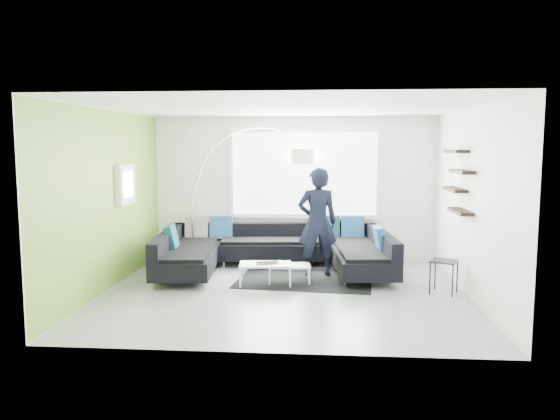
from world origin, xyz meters
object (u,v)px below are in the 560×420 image
object	(u,v)px
person	(317,222)
laptop	(268,263)
side_table	(444,277)
arc_lamp	(192,195)
coffee_table	(277,273)
sectional_sofa	(275,252)

from	to	relation	value
person	laptop	world-z (taller)	person
side_table	laptop	world-z (taller)	side_table
laptop	arc_lamp	bearing A→B (deg)	116.73
side_table	coffee_table	bearing A→B (deg)	171.19
person	coffee_table	bearing A→B (deg)	32.91
person	laptop	xyz separation A→B (m)	(-0.78, -0.74, -0.57)
sectional_sofa	laptop	size ratio (longest dim) A/B	10.04
side_table	person	bearing A→B (deg)	152.84
side_table	laptop	distance (m)	2.72
side_table	person	world-z (taller)	person
coffee_table	side_table	size ratio (longest dim) A/B	2.10
arc_lamp	laptop	size ratio (longest dim) A/B	6.25
side_table	person	size ratio (longest dim) A/B	0.27
sectional_sofa	person	world-z (taller)	person
arc_lamp	person	bearing A→B (deg)	-25.21
sectional_sofa	side_table	xyz separation A→B (m)	(2.68, -1.15, -0.12)
side_table	laptop	bearing A→B (deg)	174.70
coffee_table	person	size ratio (longest dim) A/B	0.57
arc_lamp	sectional_sofa	bearing A→B (deg)	-29.24
sectional_sofa	laptop	bearing A→B (deg)	-97.37
person	laptop	distance (m)	1.22
coffee_table	laptop	size ratio (longest dim) A/B	2.57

